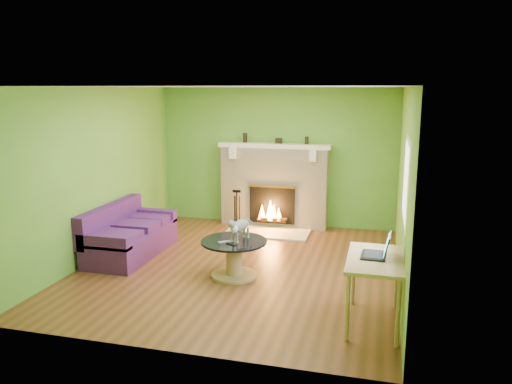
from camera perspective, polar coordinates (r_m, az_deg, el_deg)
floor at (r=7.44m, az=-1.87°, el=-8.52°), size 5.00×5.00×0.00m
ceiling at (r=6.98m, az=-2.01°, el=11.93°), size 5.00×5.00×0.00m
wall_back at (r=9.49m, az=2.36°, el=4.01°), size 5.00×0.00×5.00m
wall_front at (r=4.81m, az=-10.44°, el=-3.85°), size 5.00×0.00×5.00m
wall_left at (r=8.02m, az=-17.55°, el=2.04°), size 0.00×5.00×5.00m
wall_right at (r=6.82m, az=16.51°, el=0.46°), size 0.00×5.00×5.00m
window_frame at (r=5.89m, az=16.80°, el=1.19°), size 0.00×1.20×1.20m
window_pane at (r=5.89m, az=16.72°, el=1.19°), size 0.00×1.06×1.06m
fireplace at (r=9.40m, az=2.09°, el=0.67°), size 2.10×0.46×1.58m
hearth at (r=9.09m, az=1.35°, el=-4.62°), size 1.50×0.75×0.03m
mantel at (r=9.26m, az=2.10°, el=5.32°), size 2.10×0.28×0.08m
sofa at (r=8.14m, az=-14.38°, el=-4.84°), size 0.85×1.76×0.79m
coffee_table at (r=6.99m, az=-2.52°, el=-7.28°), size 0.92×0.92×0.52m
desk at (r=5.65m, az=13.46°, el=-8.22°), size 0.61×1.04×0.77m
cat at (r=6.90m, az=-1.79°, el=-4.14°), size 0.35×0.58×0.34m
remote_silver at (r=6.84m, az=-3.64°, el=-5.71°), size 0.16×0.14×0.02m
remote_black at (r=6.75m, az=-2.82°, el=-5.94°), size 0.16×0.11×0.02m
laptop at (r=5.63m, az=13.38°, el=-5.88°), size 0.32×0.36×0.26m
fire_tools at (r=9.29m, az=-2.21°, el=-1.89°), size 0.19×0.19×0.71m
mantel_vase_left at (r=9.42m, az=-1.25°, el=6.22°), size 0.08×0.08×0.18m
mantel_vase_right at (r=9.17m, az=5.82°, el=5.89°), size 0.07×0.07×0.14m
mantel_box at (r=9.26m, az=2.62°, el=5.87°), size 0.12×0.08×0.10m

